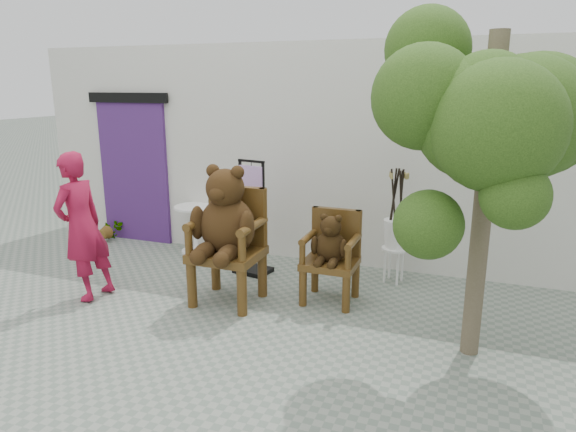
% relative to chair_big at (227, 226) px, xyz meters
% --- Properties ---
extents(ground_plane, '(60.00, 60.00, 0.00)m').
position_rel_chair_big_xyz_m(ground_plane, '(0.53, -0.90, -0.90)').
color(ground_plane, gray).
rests_on(ground_plane, ground).
extents(back_wall, '(9.00, 1.00, 3.00)m').
position_rel_chair_big_xyz_m(back_wall, '(0.53, 2.20, 0.60)').
color(back_wall, silver).
rests_on(back_wall, ground).
extents(doorway, '(1.40, 0.11, 2.33)m').
position_rel_chair_big_xyz_m(doorway, '(-2.47, 1.68, 0.26)').
color(doorway, '#452062').
rests_on(doorway, ground).
extents(chair_big, '(0.76, 0.84, 1.60)m').
position_rel_chair_big_xyz_m(chair_big, '(0.00, 0.00, 0.00)').
color(chair_big, '#41290E').
rests_on(chair_big, ground).
extents(chair_small, '(0.60, 0.56, 1.05)m').
position_rel_chair_big_xyz_m(chair_small, '(1.10, 0.44, -0.27)').
color(chair_small, '#41290E').
rests_on(chair_small, ground).
extents(person, '(0.46, 0.66, 1.71)m').
position_rel_chair_big_xyz_m(person, '(-1.64, -0.46, -0.05)').
color(person, maroon).
rests_on(person, ground).
extents(cafe_table, '(0.60, 0.60, 0.70)m').
position_rel_chair_big_xyz_m(cafe_table, '(-1.28, 1.45, -0.46)').
color(cafe_table, white).
rests_on(cafe_table, ground).
extents(display_stand, '(0.51, 0.43, 1.51)m').
position_rel_chair_big_xyz_m(display_stand, '(-0.12, 0.94, -0.32)').
color(display_stand, black).
rests_on(display_stand, ground).
extents(stool_bucket, '(0.32, 0.32, 1.45)m').
position_rel_chair_big_xyz_m(stool_bucket, '(1.69, 1.26, -0.26)').
color(stool_bucket, white).
rests_on(stool_bucket, ground).
extents(tree, '(1.89, 1.79, 3.15)m').
position_rel_chair_big_xyz_m(tree, '(2.65, -0.39, 1.30)').
color(tree, '#493E2C').
rests_on(tree, ground).
extents(potted_plant, '(0.34, 0.30, 0.37)m').
position_rel_chair_big_xyz_m(potted_plant, '(-2.87, 1.45, -0.72)').
color(potted_plant, '#1D390F').
rests_on(potted_plant, ground).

